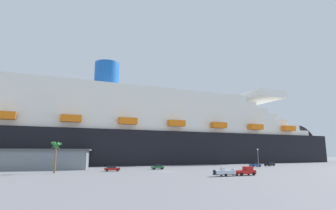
% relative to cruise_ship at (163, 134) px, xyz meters
% --- Properties ---
extents(ground_plane, '(600.00, 600.00, 0.00)m').
position_rel_cruise_ship_xyz_m(ground_plane, '(-16.70, -26.89, -15.39)').
color(ground_plane, gray).
extents(cruise_ship, '(242.04, 51.95, 56.61)m').
position_rel_cruise_ship_xyz_m(cruise_ship, '(0.00, 0.00, 0.00)').
color(cruise_ship, black).
rests_on(cruise_ship, ground_plane).
extents(terminal_building, '(51.37, 31.61, 6.92)m').
position_rel_cruise_ship_xyz_m(terminal_building, '(-61.89, -25.76, -11.91)').
color(terminal_building, slate).
rests_on(terminal_building, ground_plane).
extents(pickup_truck, '(5.74, 2.64, 2.20)m').
position_rel_cruise_ship_xyz_m(pickup_truck, '(-1.98, -76.45, -14.35)').
color(pickup_truck, red).
rests_on(pickup_truck, ground_plane).
extents(small_boat_on_trailer, '(7.53, 2.38, 2.15)m').
position_rel_cruise_ship_xyz_m(small_boat_on_trailer, '(-7.64, -76.91, -14.43)').
color(small_boat_on_trailer, '#595960').
rests_on(small_boat_on_trailer, ground_plane).
extents(palm_tree, '(3.33, 3.13, 8.81)m').
position_rel_cruise_ship_xyz_m(palm_tree, '(-48.33, -53.20, -8.44)').
color(palm_tree, brown).
rests_on(palm_tree, ground_plane).
extents(street_lamp, '(0.56, 0.56, 7.09)m').
position_rel_cruise_ship_xyz_m(street_lamp, '(19.82, -52.25, -10.70)').
color(street_lamp, slate).
rests_on(street_lamp, ground_plane).
extents(parked_car_red_hatchback, '(4.98, 2.45, 1.58)m').
position_rel_cruise_ship_xyz_m(parked_car_red_hatchback, '(-32.01, -49.82, -14.56)').
color(parked_car_red_hatchback, red).
rests_on(parked_car_red_hatchback, ground_plane).
extents(parked_car_blue_suv, '(4.55, 2.23, 1.58)m').
position_rel_cruise_ship_xyz_m(parked_car_blue_suv, '(26.15, -41.60, -14.56)').
color(parked_car_blue_suv, '#264C99').
rests_on(parked_car_blue_suv, ground_plane).
extents(parked_car_green_wagon, '(4.22, 2.05, 1.58)m').
position_rel_cruise_ship_xyz_m(parked_car_green_wagon, '(-15.94, -45.17, -14.56)').
color(parked_car_green_wagon, '#2D723F').
rests_on(parked_car_green_wagon, ground_plane).
extents(parked_car_black_coupe, '(4.99, 2.70, 1.58)m').
position_rel_cruise_ship_xyz_m(parked_car_black_coupe, '(35.91, -38.06, -14.56)').
color(parked_car_black_coupe, black).
rests_on(parked_car_black_coupe, ground_plane).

